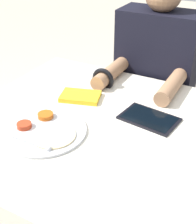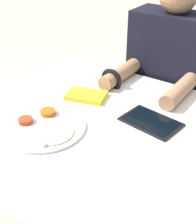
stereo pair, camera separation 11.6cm
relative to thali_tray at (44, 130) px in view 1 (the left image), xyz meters
The scene contains 5 objects.
dining_table 0.44m from the thali_tray, 49.07° to the left, with size 1.02×0.97×0.77m.
thali_tray is the anchor object (origin of this frame).
red_notebook 0.28m from the thali_tray, 92.83° to the left, with size 0.19×0.16×0.02m.
tablet_device 0.41m from the thali_tray, 40.45° to the left, with size 0.24×0.17×0.01m.
person_diner 0.79m from the thali_tray, 77.25° to the left, with size 0.41×0.49×1.24m.
Camera 1 is at (0.50, -0.88, 1.44)m, focal length 50.00 mm.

